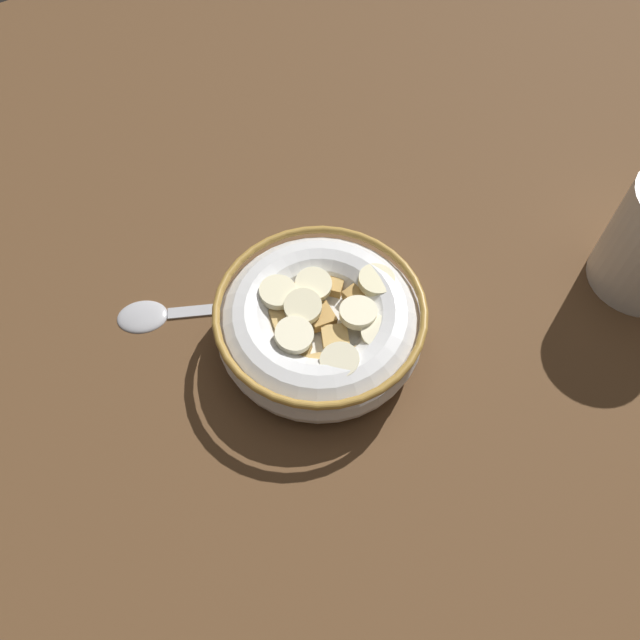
{
  "coord_description": "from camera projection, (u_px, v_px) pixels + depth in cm",
  "views": [
    {
      "loc": [
        21.12,
        -13.3,
        43.32
      ],
      "look_at": [
        0.0,
        0.0,
        3.0
      ],
      "focal_mm": 35.58,
      "sensor_mm": 36.0,
      "label": 1
    }
  ],
  "objects": [
    {
      "name": "ground_plane",
      "position": [
        320.0,
        346.0,
        0.51
      ],
      "size": [
        116.74,
        116.74,
        2.0
      ],
      "primitive_type": "cube",
      "color": "brown"
    },
    {
      "name": "cereal_bowl",
      "position": [
        320.0,
        323.0,
        0.48
      ],
      "size": [
        15.83,
        15.83,
        5.14
      ],
      "color": "white",
      "rests_on": "ground_plane"
    },
    {
      "name": "spoon",
      "position": [
        173.0,
        312.0,
        0.51
      ],
      "size": [
        8.97,
        15.72,
        0.8
      ],
      "color": "#B7B7BC",
      "rests_on": "ground_plane"
    }
  ]
}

